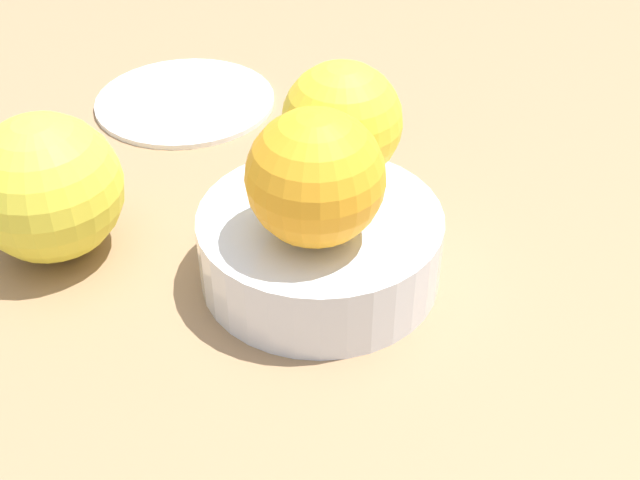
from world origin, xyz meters
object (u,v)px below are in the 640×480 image
fruit_bowl (320,248)px  orange_in_bowl_0 (315,178)px  orange_loose_0 (47,188)px  orange_in_bowl_1 (342,122)px  side_plate (185,98)px

fruit_bowl → orange_in_bowl_0: bearing=48.0°
orange_loose_0 → fruit_bowl: bearing=136.7°
orange_in_bowl_1 → orange_loose_0: 17.37cm
orange_in_bowl_0 → orange_loose_0: bearing=-49.4°
fruit_bowl → orange_in_bowl_1: size_ratio=1.98×
orange_loose_0 → orange_in_bowl_1: bearing=151.7°
side_plate → orange_loose_0: bearing=39.7°
fruit_bowl → orange_in_bowl_0: orange_in_bowl_0 is taller
fruit_bowl → orange_loose_0: (11.59, -10.91, 2.35)cm
orange_in_bowl_1 → side_plate: orange_in_bowl_1 is taller
orange_in_bowl_1 → side_plate: bearing=-88.2°
orange_in_bowl_0 → orange_loose_0: orange_in_bowl_0 is taller
fruit_bowl → orange_in_bowl_0: (1.14, 1.26, 5.91)cm
orange_in_bowl_0 → orange_in_bowl_1: bearing=-138.0°
orange_loose_0 → orange_in_bowl_0: bearing=130.6°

